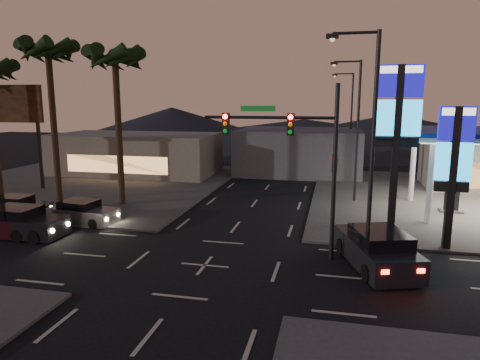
% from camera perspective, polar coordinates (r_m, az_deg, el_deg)
% --- Properties ---
extents(ground, '(140.00, 140.00, 0.00)m').
position_cam_1_polar(ground, '(19.55, -4.72, -11.27)').
color(ground, black).
rests_on(ground, ground).
extents(corner_lot_nw, '(24.00, 24.00, 0.12)m').
position_cam_1_polar(corner_lot_nw, '(40.27, -19.92, -0.38)').
color(corner_lot_nw, '#47443F').
rests_on(corner_lot_nw, ground).
extents(pylon_sign_tall, '(2.20, 0.35, 9.00)m').
position_cam_1_polar(pylon_sign_tall, '(23.03, 20.30, 7.76)').
color(pylon_sign_tall, black).
rests_on(pylon_sign_tall, ground).
extents(pylon_sign_short, '(1.60, 0.35, 7.00)m').
position_cam_1_polar(pylon_sign_short, '(22.65, 26.63, 2.84)').
color(pylon_sign_short, black).
rests_on(pylon_sign_short, ground).
extents(traffic_signal_mast, '(6.10, 0.39, 8.00)m').
position_cam_1_polar(traffic_signal_mast, '(19.48, 7.46, 4.49)').
color(traffic_signal_mast, black).
rests_on(traffic_signal_mast, ground).
extents(pedestal_signal, '(0.32, 0.39, 4.30)m').
position_cam_1_polar(pedestal_signal, '(24.67, 12.42, 0.19)').
color(pedestal_signal, black).
rests_on(pedestal_signal, ground).
extents(streetlight_near, '(2.14, 0.25, 10.00)m').
position_cam_1_polar(streetlight_near, '(18.42, 16.71, 5.32)').
color(streetlight_near, black).
rests_on(streetlight_near, ground).
extents(streetlight_mid, '(2.14, 0.25, 10.00)m').
position_cam_1_polar(streetlight_mid, '(31.37, 15.08, 7.38)').
color(streetlight_mid, black).
rests_on(streetlight_mid, ground).
extents(streetlight_far, '(2.14, 0.25, 10.00)m').
position_cam_1_polar(streetlight_far, '(45.35, 14.37, 8.28)').
color(streetlight_far, black).
rests_on(streetlight_far, ground).
extents(palm_a, '(4.41, 4.41, 10.86)m').
position_cam_1_polar(palm_a, '(30.54, -16.28, 14.22)').
color(palm_a, black).
rests_on(palm_a, ground).
extents(palm_b, '(4.41, 4.41, 11.46)m').
position_cam_1_polar(palm_b, '(33.24, -24.16, 14.34)').
color(palm_b, black).
rests_on(palm_b, ground).
extents(billboard, '(6.00, 0.30, 8.50)m').
position_cam_1_polar(billboard, '(39.92, -28.34, 7.98)').
color(billboard, black).
rests_on(billboard, ground).
extents(building_far_west, '(16.00, 8.00, 4.00)m').
position_cam_1_polar(building_far_west, '(44.18, -13.73, 3.41)').
color(building_far_west, '#726B5B').
rests_on(building_far_west, ground).
extents(building_far_mid, '(12.00, 9.00, 4.40)m').
position_cam_1_polar(building_far_mid, '(43.74, 7.93, 3.81)').
color(building_far_mid, '#4C4C51').
rests_on(building_far_mid, ground).
extents(hill_left, '(40.00, 40.00, 6.00)m').
position_cam_1_polar(hill_left, '(83.20, -9.03, 7.48)').
color(hill_left, black).
rests_on(hill_left, ground).
extents(hill_right, '(50.00, 50.00, 5.00)m').
position_cam_1_polar(hill_right, '(78.04, 19.66, 6.44)').
color(hill_right, black).
rests_on(hill_right, ground).
extents(hill_center, '(60.00, 60.00, 4.00)m').
position_cam_1_polar(hill_center, '(77.68, 8.53, 6.55)').
color(hill_center, black).
rests_on(hill_center, ground).
extents(car_lane_a_front, '(4.97, 2.16, 1.61)m').
position_cam_1_polar(car_lane_a_front, '(26.09, -27.27, -5.10)').
color(car_lane_a_front, black).
rests_on(car_lane_a_front, ground).
extents(car_lane_a_mid, '(4.97, 2.30, 1.59)m').
position_cam_1_polar(car_lane_a_mid, '(26.70, -29.16, -4.95)').
color(car_lane_a_mid, black).
rests_on(car_lane_a_mid, ground).
extents(car_lane_b_front, '(4.34, 2.19, 1.37)m').
position_cam_1_polar(car_lane_b_front, '(27.38, -20.25, -4.11)').
color(car_lane_b_front, '#59595B').
rests_on(car_lane_b_front, ground).
extents(car_lane_b_mid, '(4.08, 1.78, 1.32)m').
position_cam_1_polar(car_lane_b_mid, '(30.59, -27.54, -3.21)').
color(car_lane_b_mid, black).
rests_on(car_lane_b_mid, ground).
extents(suv_station, '(3.64, 5.61, 1.74)m').
position_cam_1_polar(suv_station, '(19.97, 17.77, -8.80)').
color(suv_station, black).
rests_on(suv_station, ground).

